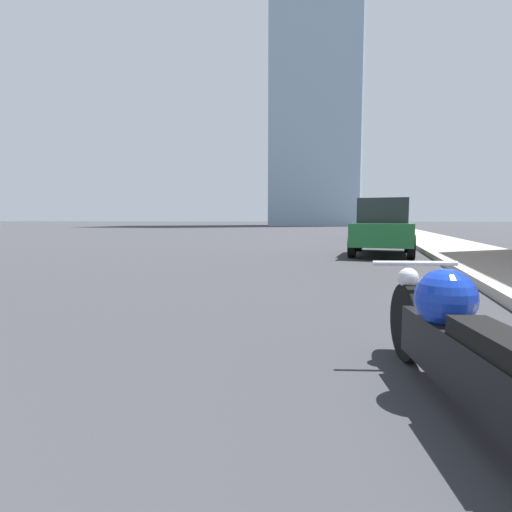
# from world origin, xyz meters

# --- Properties ---
(sidewalk) EXTENTS (2.65, 240.00, 0.15)m
(sidewalk) POSITION_xyz_m (5.38, 40.00, 0.07)
(sidewalk) COLOR #9E998E
(sidewalk) RESTS_ON ground_plane
(distant_tower) EXTENTS (14.60, 14.60, 71.75)m
(distant_tower) POSITION_xyz_m (-6.48, 73.25, 35.88)
(distant_tower) COLOR #8CA5BC
(distant_tower) RESTS_ON ground_plane
(motorcycle) EXTENTS (0.84, 2.41, 0.81)m
(motorcycle) POSITION_xyz_m (2.88, 4.43, 0.40)
(motorcycle) COLOR black
(motorcycle) RESTS_ON ground_plane
(parked_car_green) EXTENTS (1.96, 4.20, 1.72)m
(parked_car_green) POSITION_xyz_m (2.76, 15.03, 0.86)
(parked_car_green) COLOR #1E6B33
(parked_car_green) RESTS_ON ground_plane
(parked_car_black) EXTENTS (2.02, 3.95, 1.71)m
(parked_car_black) POSITION_xyz_m (2.79, 26.32, 0.85)
(parked_car_black) COLOR black
(parked_car_black) RESTS_ON ground_plane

